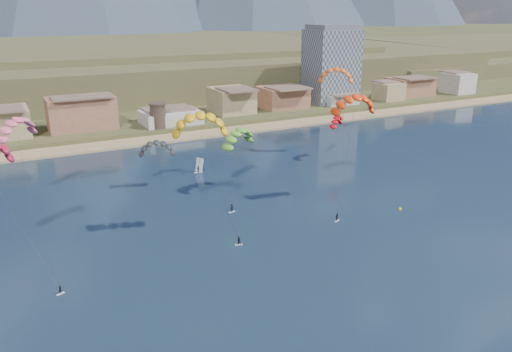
# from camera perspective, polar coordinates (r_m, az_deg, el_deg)

# --- Properties ---
(ground) EXTENTS (2400.00, 2400.00, 0.00)m
(ground) POSITION_cam_1_polar(r_m,az_deg,el_deg) (82.85, 10.45, -12.93)
(ground) COLOR black
(ground) RESTS_ON ground
(beach) EXTENTS (2200.00, 12.00, 0.90)m
(beach) POSITION_cam_1_polar(r_m,az_deg,el_deg) (172.43, -11.36, 3.89)
(beach) COLOR tan
(beach) RESTS_ON ground
(land) EXTENTS (2200.00, 900.00, 4.00)m
(land) POSITION_cam_1_polar(r_m,az_deg,el_deg) (618.09, -23.68, 13.08)
(land) COLOR #4D4A2A
(land) RESTS_ON ground
(foothills) EXTENTS (940.00, 210.00, 18.00)m
(foothills) POSITION_cam_1_polar(r_m,az_deg,el_deg) (297.12, -14.29, 11.48)
(foothills) COLOR brown
(foothills) RESTS_ON ground
(town) EXTENTS (400.00, 24.00, 12.00)m
(town) POSITION_cam_1_polar(r_m,az_deg,el_deg) (180.43, -25.31, 5.64)
(town) COLOR beige
(town) RESTS_ON ground
(apartment_tower) EXTENTS (20.00, 16.00, 32.00)m
(apartment_tower) POSITION_cam_1_polar(r_m,az_deg,el_deg) (225.73, 8.23, 12.01)
(apartment_tower) COLOR gray
(apartment_tower) RESTS_ON ground
(watchtower) EXTENTS (5.82, 5.82, 8.60)m
(watchtower) POSITION_cam_1_polar(r_m,az_deg,el_deg) (179.90, -10.67, 6.54)
(watchtower) COLOR #47382D
(watchtower) RESTS_ON ground
(kitesurfer_yellow) EXTENTS (11.67, 12.71, 24.98)m
(kitesurfer_yellow) POSITION_cam_1_polar(r_m,az_deg,el_deg) (96.48, -6.13, 6.04)
(kitesurfer_yellow) COLOR silver
(kitesurfer_yellow) RESTS_ON ground
(kitesurfer_orange) EXTENTS (15.94, 12.64, 26.34)m
(kitesurfer_orange) POSITION_cam_1_polar(r_m,az_deg,el_deg) (114.74, 10.70, 8.06)
(kitesurfer_orange) COLOR silver
(kitesurfer_orange) RESTS_ON ground
(kitesurfer_green) EXTENTS (13.68, 16.53, 18.65)m
(kitesurfer_green) POSITION_cam_1_polar(r_m,az_deg,el_deg) (120.71, -1.94, 4.52)
(kitesurfer_green) COLOR silver
(kitesurfer_green) RESTS_ON ground
(distant_kite_pink) EXTENTS (10.33, 10.03, 21.69)m
(distant_kite_pink) POSITION_cam_1_polar(r_m,az_deg,el_deg) (120.01, -24.79, 5.15)
(distant_kite_pink) COLOR #262626
(distant_kite_pink) RESTS_ON ground
(distant_kite_dark) EXTENTS (9.57, 6.87, 14.08)m
(distant_kite_dark) POSITION_cam_1_polar(r_m,az_deg,el_deg) (125.54, -10.84, 3.32)
(distant_kite_dark) COLOR #262626
(distant_kite_dark) RESTS_ON ground
(distant_kite_orange) EXTENTS (11.01, 8.80, 26.63)m
(distant_kite_orange) POSITION_cam_1_polar(r_m,az_deg,el_deg) (152.44, 8.76, 11.13)
(distant_kite_orange) COLOR #262626
(distant_kite_orange) RESTS_ON ground
(distant_kite_red) EXTENTS (7.50, 7.39, 14.57)m
(distant_kite_red) POSITION_cam_1_polar(r_m,az_deg,el_deg) (148.32, 8.79, 6.19)
(distant_kite_red) COLOR #262626
(distant_kite_red) RESTS_ON ground
(windsurfer) EXTENTS (2.20, 2.40, 3.83)m
(windsurfer) POSITION_cam_1_polar(r_m,az_deg,el_deg) (137.96, -6.28, 0.88)
(windsurfer) COLOR silver
(windsurfer) RESTS_ON ground
(buoy) EXTENTS (0.77, 0.77, 0.77)m
(buoy) POSITION_cam_1_polar(r_m,az_deg,el_deg) (117.27, 15.48, -3.51)
(buoy) COLOR gold
(buoy) RESTS_ON ground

